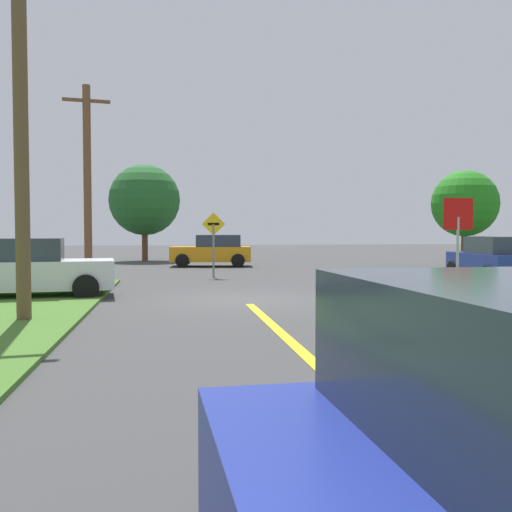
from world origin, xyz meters
TOP-DOWN VIEW (x-y plane):
  - ground_plane at (0.00, 0.00)m, footprint 120.00×120.00m
  - lane_stripe_center at (0.00, -8.00)m, footprint 0.20×14.00m
  - stop_sign at (5.16, -1.59)m, footprint 0.79×0.07m
  - parked_car_near_building at (-5.86, 1.17)m, footprint 4.78×2.43m
  - car_on_crossroad at (9.43, 3.82)m, footprint 2.19×4.17m
  - car_approaching_junction at (0.26, 14.55)m, footprint 4.24×2.40m
  - utility_pole_near at (-4.79, -3.19)m, footprint 1.80×0.39m
  - utility_pole_mid at (-5.10, 8.28)m, footprint 1.80×0.40m
  - direction_sign at (-0.25, 7.32)m, footprint 0.90×0.14m
  - oak_tree_left at (12.39, 11.39)m, footprint 3.23×3.23m
  - pine_tree_center at (-3.41, 20.39)m, footprint 4.27×4.27m

SIDE VIEW (x-z plane):
  - ground_plane at x=0.00m, z-range 0.00..0.00m
  - lane_stripe_center at x=0.00m, z-range 0.00..0.01m
  - car_on_crossroad at x=9.43m, z-range -0.01..1.61m
  - car_approaching_junction at x=0.26m, z-range -0.01..1.61m
  - parked_car_near_building at x=-5.86m, z-range 0.00..1.62m
  - direction_sign at x=-0.25m, z-range 0.31..2.85m
  - stop_sign at x=5.16m, z-range 0.55..3.19m
  - oak_tree_left at x=12.39m, z-range 0.77..5.55m
  - pine_tree_center at x=-3.41m, z-range 0.77..6.60m
  - utility_pole_mid at x=-5.10m, z-range 0.11..7.59m
  - utility_pole_near at x=-4.79m, z-range 0.13..8.17m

